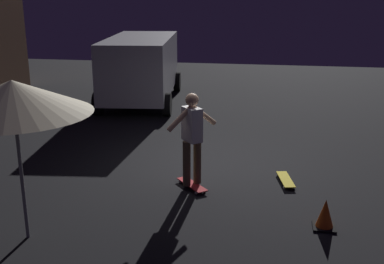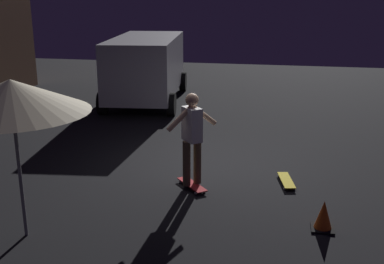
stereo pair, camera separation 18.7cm
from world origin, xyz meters
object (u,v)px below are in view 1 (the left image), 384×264
Objects in this scene: patio_umbrella at (13,97)px; skateboard_ridden at (192,185)px; skateboard_spare at (286,180)px; traffic_cone at (325,215)px; parked_van at (141,65)px; skater at (192,133)px.

skateboard_ridden is at bearing -43.09° from patio_umbrella.
traffic_cone reaches higher than skateboard_spare.
parked_van is 7.22m from skateboard_ridden.
traffic_cone is (-7.74, -4.97, -0.95)m from parked_van.
skateboard_spare is at bearing -72.42° from skateboard_ridden.
parked_van is 10.42× the size of traffic_cone.
patio_umbrella is at bearing 136.91° from skater.
skater is at bearing 107.58° from skateboard_spare.
patio_umbrella is at bearing 126.11° from skateboard_spare.
skateboard_spare is (2.70, -3.71, -2.02)m from patio_umbrella.
skateboard_ridden is 0.90× the size of skateboard_spare.
parked_van is 9.25m from traffic_cone.
skater reaches higher than traffic_cone.
parked_van reaches higher than skateboard_ridden.
parked_van is 7.13m from skater.
patio_umbrella reaches higher than skateboard_spare.
patio_umbrella is 5.01m from skateboard_spare.
patio_umbrella reaches higher than skater.
patio_umbrella is at bearing -175.31° from parked_van.
skater is at bearing -157.30° from parked_van.
skateboard_ridden is 0.43× the size of skater.
traffic_cone is at bearing -117.65° from skateboard_ridden.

